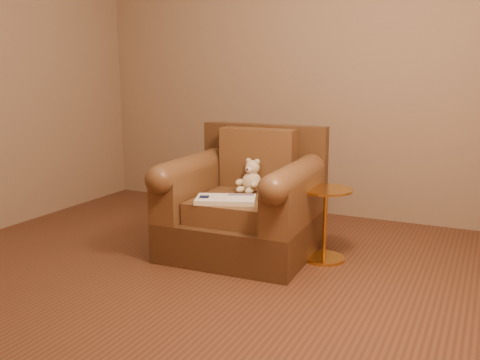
% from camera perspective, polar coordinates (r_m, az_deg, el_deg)
% --- Properties ---
extents(floor, '(4.00, 4.00, 0.00)m').
position_cam_1_polar(floor, '(3.43, -5.93, -10.86)').
color(floor, brown).
rests_on(floor, ground).
extents(armchair, '(1.03, 0.99, 0.90)m').
position_cam_1_polar(armchair, '(3.90, 0.57, -2.65)').
color(armchair, '#462B17').
rests_on(armchair, floor).
extents(teddy_bear, '(0.18, 0.21, 0.25)m').
position_cam_1_polar(teddy_bear, '(3.93, 1.15, 0.10)').
color(teddy_bear, beige).
rests_on(teddy_bear, armchair).
extents(guidebook, '(0.46, 0.37, 0.03)m').
position_cam_1_polar(guidebook, '(3.64, -1.55, -2.09)').
color(guidebook, beige).
rests_on(guidebook, armchair).
extents(side_table, '(0.37, 0.37, 0.51)m').
position_cam_1_polar(side_table, '(3.77, 9.05, -4.43)').
color(side_table, gold).
rests_on(side_table, floor).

